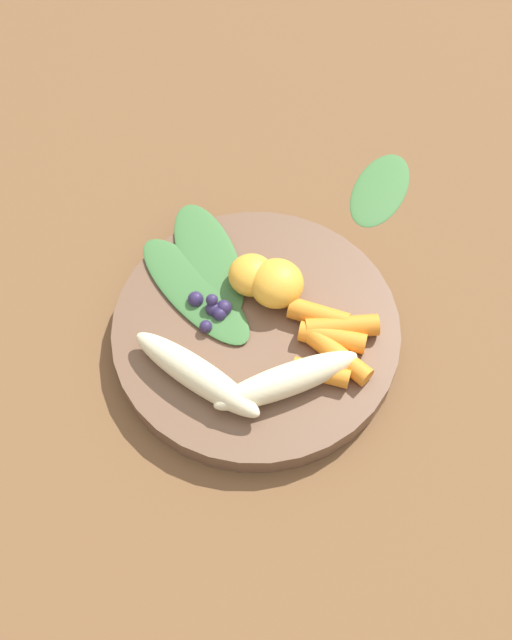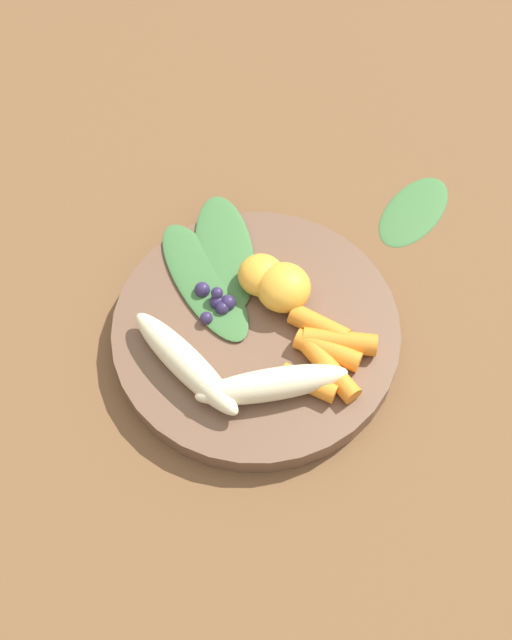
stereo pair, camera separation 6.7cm
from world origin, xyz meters
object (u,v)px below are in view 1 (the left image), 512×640
(banana_peeled_right, at_px, (196,374))
(orange_segment_near, at_px, (253,275))
(bowl, at_px, (256,332))
(kale_leaf_stray, at_px, (380,188))
(banana_peeled_left, at_px, (287,380))

(banana_peeled_right, xyz_separation_m, orange_segment_near, (0.09, -0.05, 0.00))
(bowl, bearing_deg, kale_leaf_stray, -41.23)
(bowl, height_order, kale_leaf_stray, bowl)
(banana_peeled_right, height_order, orange_segment_near, orange_segment_near)
(banana_peeled_left, bearing_deg, banana_peeled_right, 154.01)
(banana_peeled_left, relative_size, kale_leaf_stray, 1.25)
(banana_peeled_left, relative_size, orange_segment_near, 3.09)
(bowl, xyz_separation_m, banana_peeled_left, (-0.06, -0.02, 0.02))
(banana_peeled_left, bearing_deg, kale_leaf_stray, 45.15)
(banana_peeled_left, distance_m, kale_leaf_stray, 0.25)
(banana_peeled_left, relative_size, banana_peeled_right, 1.00)
(banana_peeled_right, relative_size, orange_segment_near, 3.09)
(bowl, height_order, banana_peeled_left, banana_peeled_left)
(banana_peeled_left, distance_m, banana_peeled_right, 0.07)
(bowl, xyz_separation_m, banana_peeled_right, (-0.05, 0.05, 0.02))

